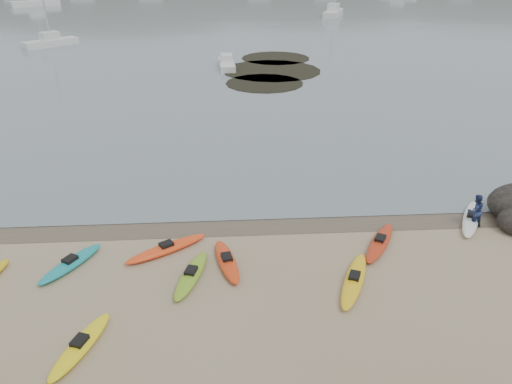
{
  "coord_description": "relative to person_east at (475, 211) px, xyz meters",
  "views": [
    {
      "loc": [
        -1.34,
        -20.59,
        11.76
      ],
      "look_at": [
        0.0,
        0.0,
        1.5
      ],
      "focal_mm": 35.0,
      "sensor_mm": 36.0,
      "label": 1
    }
  ],
  "objects": [
    {
      "name": "kayaks",
      "position": [
        -11.36,
        -2.65,
        -0.64
      ],
      "size": [
        23.23,
        10.78,
        0.34
      ],
      "color": "yellow",
      "rests_on": "ground"
    },
    {
      "name": "moored_boats",
      "position": [
        -10.86,
        85.5,
        -0.21
      ],
      "size": [
        92.45,
        83.77,
        1.34
      ],
      "color": "silver",
      "rests_on": "ground"
    },
    {
      "name": "kelp_mats",
      "position": [
        -6.38,
        32.7,
        -0.78
      ],
      "size": [
        10.22,
        18.99,
        0.04
      ],
      "color": "black",
      "rests_on": "water"
    },
    {
      "name": "far_hills",
      "position": [
        29.36,
        195.15,
        -16.73
      ],
      "size": [
        550.0,
        135.0,
        80.0
      ],
      "color": "#384235",
      "rests_on": "ground"
    },
    {
      "name": "person_east",
      "position": [
        0.0,
        0.0,
        0.0
      ],
      "size": [
        0.87,
        0.72,
        1.61
      ],
      "primitive_type": "imported",
      "rotation": [
        0.0,
        0.0,
        3.29
      ],
      "color": "navy",
      "rests_on": "ground"
    },
    {
      "name": "wet_sand",
      "position": [
        -10.02,
        0.88,
        -0.8
      ],
      "size": [
        60.0,
        60.0,
        0.0
      ],
      "primitive_type": "plane",
      "color": "brown",
      "rests_on": "ground"
    },
    {
      "name": "ground",
      "position": [
        -10.02,
        1.18,
        -0.81
      ],
      "size": [
        600.0,
        600.0,
        0.0
      ],
      "primitive_type": "plane",
      "color": "tan",
      "rests_on": "ground"
    }
  ]
}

